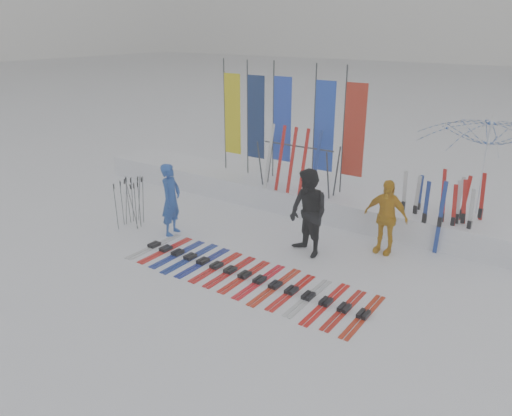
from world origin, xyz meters
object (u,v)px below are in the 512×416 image
Objects in this scene: person_yellow at (386,217)px; ski_rack at (298,161)px; person_black at (308,213)px; ski_row at (245,275)px; person_blue at (171,200)px; tent_canopy at (483,180)px.

ski_rack is at bearing 161.13° from person_yellow.
ski_rack is (-2.82, 1.07, 0.56)m from person_yellow.
ski_rack is (-1.51, 2.13, 0.43)m from person_black.
person_yellow is at bearing 55.96° from ski_row.
person_black is (3.19, 0.83, 0.09)m from person_blue.
person_yellow is 0.32× the size of ski_row.
person_yellow is 0.81× the size of ski_rack.
person_yellow is at bearing -82.32° from person_blue.
ski_row is 2.55× the size of ski_rack.
ski_rack is (-4.31, -0.82, -0.05)m from tent_canopy.
person_black is at bearing -54.61° from ski_rack.
person_blue reaches higher than ski_row.
ski_rack reaches higher than person_yellow.
person_yellow is at bearing 62.73° from person_black.
ski_rack is at bearing 105.19° from ski_row.
person_blue is 3.29m from person_black.
person_yellow is 2.49m from tent_canopy.
tent_canopy reaches higher than person_yellow.
ski_row is at bearing -121.39° from person_blue.
person_blue reaches higher than person_yellow.
person_blue is 1.04× the size of person_yellow.
tent_canopy is at bearing 70.51° from person_black.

